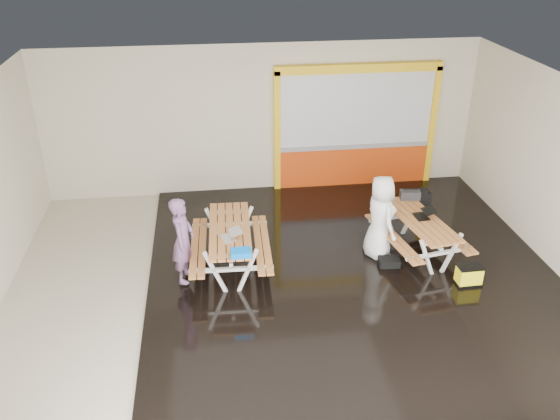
{
  "coord_description": "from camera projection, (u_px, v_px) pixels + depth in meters",
  "views": [
    {
      "loc": [
        -1.28,
        -8.78,
        6.04
      ],
      "look_at": [
        0.0,
        0.9,
        1.0
      ],
      "focal_mm": 37.24,
      "sensor_mm": 36.0,
      "label": 1
    }
  ],
  "objects": [
    {
      "name": "backpack",
      "position": [
        422.0,
        200.0,
        11.97
      ],
      "size": [
        0.33,
        0.25,
        0.5
      ],
      "color": "black",
      "rests_on": "picnic_table_right"
    },
    {
      "name": "person_left",
      "position": [
        183.0,
        240.0,
        10.2
      ],
      "size": [
        0.52,
        0.66,
        1.61
      ],
      "primitive_type": "imported",
      "rotation": [
        0.0,
        0.0,
        1.33
      ],
      "color": "#734D77",
      "rests_on": "deck"
    },
    {
      "name": "room",
      "position": [
        287.0,
        195.0,
        9.85
      ],
      "size": [
        10.02,
        8.02,
        3.52
      ],
      "color": "beige",
      "rests_on": "ground"
    },
    {
      "name": "toolbox",
      "position": [
        410.0,
        195.0,
        11.83
      ],
      "size": [
        0.42,
        0.25,
        0.23
      ],
      "color": "black",
      "rests_on": "picnic_table_right"
    },
    {
      "name": "kiosk",
      "position": [
        355.0,
        130.0,
        13.71
      ],
      "size": [
        3.88,
        0.16,
        3.0
      ],
      "color": "#CF400D",
      "rests_on": "room"
    },
    {
      "name": "picnic_table_right",
      "position": [
        419.0,
        227.0,
        11.19
      ],
      "size": [
        1.68,
        2.2,
        0.8
      ],
      "color": "#B16C33",
      "rests_on": "deck"
    },
    {
      "name": "laptop_right",
      "position": [
        424.0,
        214.0,
        11.15
      ],
      "size": [
        0.4,
        0.36,
        0.16
      ],
      "color": "black",
      "rests_on": "picnic_table_right"
    },
    {
      "name": "dark_case",
      "position": [
        389.0,
        262.0,
        11.0
      ],
      "size": [
        0.41,
        0.32,
        0.14
      ],
      "primitive_type": "cube",
      "rotation": [
        0.0,
        0.0,
        -0.09
      ],
      "color": "black",
      "rests_on": "deck"
    },
    {
      "name": "picnic_table_left",
      "position": [
        230.0,
        238.0,
        10.73
      ],
      "size": [
        1.53,
        2.2,
        0.86
      ],
      "color": "#B16C33",
      "rests_on": "deck"
    },
    {
      "name": "laptop_left",
      "position": [
        231.0,
        236.0,
        10.32
      ],
      "size": [
        0.41,
        0.39,
        0.15
      ],
      "color": "silver",
      "rests_on": "picnic_table_left"
    },
    {
      "name": "person_right",
      "position": [
        380.0,
        218.0,
        11.05
      ],
      "size": [
        0.71,
        0.93,
        1.7
      ],
      "primitive_type": "imported",
      "rotation": [
        0.0,
        0.0,
        1.79
      ],
      "color": "white",
      "rests_on": "deck"
    },
    {
      "name": "deck",
      "position": [
        353.0,
        274.0,
        10.79
      ],
      "size": [
        7.5,
        7.98,
        0.05
      ],
      "primitive_type": "cube",
      "color": "black",
      "rests_on": "room"
    },
    {
      "name": "blue_pouch",
      "position": [
        241.0,
        253.0,
        9.79
      ],
      "size": [
        0.35,
        0.25,
        0.1
      ],
      "primitive_type": "cube",
      "rotation": [
        0.0,
        0.0,
        0.02
      ],
      "color": "#006EED",
      "rests_on": "picnic_table_left"
    },
    {
      "name": "fluke_bag",
      "position": [
        469.0,
        275.0,
        10.39
      ],
      "size": [
        0.45,
        0.3,
        0.39
      ],
      "color": "black",
      "rests_on": "deck"
    }
  ]
}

